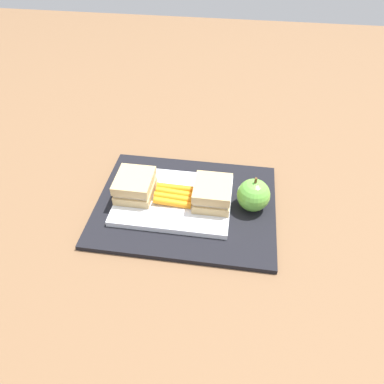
# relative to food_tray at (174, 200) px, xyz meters

# --- Properties ---
(ground_plane) EXTENTS (2.40, 2.40, 0.00)m
(ground_plane) POSITION_rel_food_tray_xyz_m (0.03, 0.00, -0.02)
(ground_plane) COLOR brown
(lunchbag_mat) EXTENTS (0.36, 0.28, 0.01)m
(lunchbag_mat) POSITION_rel_food_tray_xyz_m (0.03, 0.00, -0.01)
(lunchbag_mat) COLOR black
(lunchbag_mat) RESTS_ON ground_plane
(food_tray) EXTENTS (0.23, 0.17, 0.01)m
(food_tray) POSITION_rel_food_tray_xyz_m (0.00, 0.00, 0.00)
(food_tray) COLOR white
(food_tray) RESTS_ON lunchbag_mat
(sandwich_half_left) EXTENTS (0.07, 0.08, 0.04)m
(sandwich_half_left) POSITION_rel_food_tray_xyz_m (-0.08, 0.00, 0.03)
(sandwich_half_left) COLOR tan
(sandwich_half_left) RESTS_ON food_tray
(sandwich_half_right) EXTENTS (0.07, 0.08, 0.04)m
(sandwich_half_right) POSITION_rel_food_tray_xyz_m (0.08, 0.00, 0.03)
(sandwich_half_right) COLOR tan
(sandwich_half_right) RESTS_ON food_tray
(carrot_sticks_bundle) EXTENTS (0.08, 0.06, 0.02)m
(carrot_sticks_bundle) POSITION_rel_food_tray_xyz_m (0.00, -0.00, 0.01)
(carrot_sticks_bundle) COLOR orange
(carrot_sticks_bundle) RESTS_ON food_tray
(apple) EXTENTS (0.06, 0.06, 0.08)m
(apple) POSITION_rel_food_tray_xyz_m (0.16, 0.01, 0.03)
(apple) COLOR #66B742
(apple) RESTS_ON lunchbag_mat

